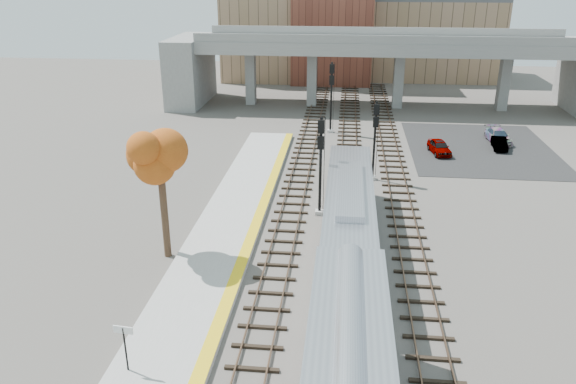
% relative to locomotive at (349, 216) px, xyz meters
% --- Properties ---
extents(ground, '(160.00, 160.00, 0.00)m').
position_rel_locomotive_xyz_m(ground, '(-1.00, -5.07, -2.28)').
color(ground, '#47423D').
rests_on(ground, ground).
extents(platform, '(4.50, 60.00, 0.35)m').
position_rel_locomotive_xyz_m(platform, '(-8.25, -5.07, -2.10)').
color(platform, '#9E9E99').
rests_on(platform, ground).
extents(yellow_strip, '(0.70, 60.00, 0.01)m').
position_rel_locomotive_xyz_m(yellow_strip, '(-6.35, -5.07, -1.92)').
color(yellow_strip, yellow).
rests_on(yellow_strip, platform).
extents(tracks, '(10.70, 95.00, 0.25)m').
position_rel_locomotive_xyz_m(tracks, '(-0.07, 7.43, -2.20)').
color(tracks, black).
rests_on(tracks, ground).
extents(overpass, '(54.00, 12.00, 9.50)m').
position_rel_locomotive_xyz_m(overpass, '(3.92, 39.93, 3.53)').
color(overpass, slate).
rests_on(overpass, ground).
extents(buildings_far, '(43.00, 21.00, 20.60)m').
position_rel_locomotive_xyz_m(buildings_far, '(0.26, 61.50, 5.60)').
color(buildings_far, '#987558').
rests_on(buildings_far, ground).
extents(parking_lot, '(14.00, 18.00, 0.04)m').
position_rel_locomotive_xyz_m(parking_lot, '(13.00, 22.93, -2.26)').
color(parking_lot, black).
rests_on(parking_lot, ground).
extents(locomotive, '(3.02, 19.05, 4.10)m').
position_rel_locomotive_xyz_m(locomotive, '(0.00, 0.00, 0.00)').
color(locomotive, '#A8AAB2').
rests_on(locomotive, ground).
extents(signal_mast_near, '(0.60, 0.64, 7.31)m').
position_rel_locomotive_xyz_m(signal_mast_near, '(-2.10, 5.03, 1.40)').
color(signal_mast_near, '#9E9E99').
rests_on(signal_mast_near, ground).
extents(signal_mast_mid, '(0.60, 0.64, 6.72)m').
position_rel_locomotive_xyz_m(signal_mast_mid, '(2.00, 12.75, 1.00)').
color(signal_mast_mid, '#9E9E99').
rests_on(signal_mast_mid, ground).
extents(signal_mast_far, '(0.60, 0.64, 7.58)m').
position_rel_locomotive_xyz_m(signal_mast_far, '(-2.10, 27.10, 1.58)').
color(signal_mast_far, '#9E9E99').
rests_on(signal_mast_far, ground).
extents(station_sign, '(0.90, 0.14, 2.27)m').
position_rel_locomotive_xyz_m(station_sign, '(-9.56, -13.32, -0.30)').
color(station_sign, black).
rests_on(station_sign, platform).
extents(tree, '(3.60, 3.60, 8.99)m').
position_rel_locomotive_xyz_m(tree, '(-11.21, -2.25, 4.39)').
color(tree, '#382619').
rests_on(tree, ground).
extents(car_a, '(2.19, 4.11, 1.33)m').
position_rel_locomotive_xyz_m(car_a, '(8.65, 20.58, -1.57)').
color(car_a, '#99999E').
rests_on(car_a, parking_lot).
extents(car_b, '(1.51, 3.60, 1.16)m').
position_rel_locomotive_xyz_m(car_b, '(14.79, 22.71, -1.66)').
color(car_b, '#99999E').
rests_on(car_b, parking_lot).
extents(car_c, '(2.20, 4.72, 1.33)m').
position_rel_locomotive_xyz_m(car_c, '(15.21, 25.11, -1.57)').
color(car_c, '#99999E').
rests_on(car_c, parking_lot).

